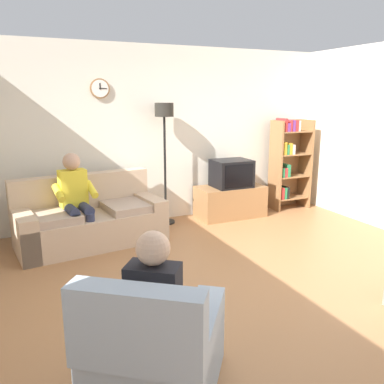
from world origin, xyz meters
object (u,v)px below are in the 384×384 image
tv_stand (230,201)px  floor_lamp (164,130)px  couch (90,221)px  armchair_near_window (155,350)px  person_on_couch (76,196)px  bookshelf (288,161)px  person_in_left_armchair (158,301)px  tv (231,173)px

tv_stand → floor_lamp: size_ratio=0.59×
couch → tv_stand: couch is taller
armchair_near_window → person_on_couch: person_on_couch is taller
tv_stand → floor_lamp: bearing=174.8°
armchair_near_window → person_on_couch: size_ratio=0.95×
couch → armchair_near_window: (-0.11, -3.02, -0.02)m
couch → bookshelf: bookshelf is taller
person_in_left_armchair → tv: bearing=53.7°
tv_stand → armchair_near_window: size_ratio=0.93×
bookshelf → person_in_left_armchair: bookshelf is taller
couch → tv_stand: (2.33, 0.32, -0.06)m
couch → armchair_near_window: same height
armchair_near_window → person_on_couch: bearing=91.4°
tv → tv_stand: bearing=90.0°
tv → person_on_couch: person_on_couch is taller
bookshelf → person_in_left_armchair: size_ratio=1.42×
tv_stand → person_on_couch: bearing=-170.2°
tv_stand → armchair_near_window: armchair_near_window is taller
floor_lamp → tv: bearing=-6.4°
tv → couch: bearing=-172.7°
person_on_couch → couch: bearing=31.1°
tv → person_in_left_armchair: size_ratio=0.54×
bookshelf → floor_lamp: 2.35m
couch → bookshelf: bearing=6.4°
bookshelf → person_in_left_armchair: 4.89m
bookshelf → person_on_couch: bookshelf is taller
couch → floor_lamp: floor_lamp is taller
armchair_near_window → person_in_left_armchair: person_in_left_armchair is taller
bookshelf → tv_stand: bearing=-176.6°
couch → person_in_left_armchair: bearing=-91.1°
tv → person_on_couch: bearing=-170.8°
tv → armchair_near_window: 4.14m
tv → bookshelf: (1.17, 0.09, 0.12)m
person_in_left_armchair → tv_stand: bearing=53.9°
tv_stand → bookshelf: bearing=3.4°
couch → floor_lamp: (1.23, 0.42, 1.14)m
tv → person_on_couch: (-2.51, -0.41, -0.03)m
person_on_couch → floor_lamp: bearing=20.6°
tv_stand → floor_lamp: floor_lamp is taller
tv_stand → tv: tv is taller
floor_lamp → person_on_couch: (-1.42, -0.53, -0.75)m
tv_stand → tv: (0.00, -0.02, 0.47)m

